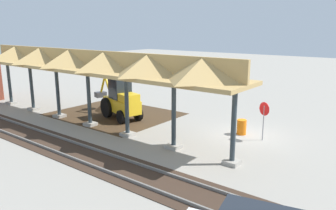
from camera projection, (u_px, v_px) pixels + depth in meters
ground_plane at (247, 135)px, 19.43m from camera, size 120.00×120.00×0.00m
dirt_work_zone at (115, 114)px, 24.24m from camera, size 8.63×7.00×0.01m
platform_canopy at (87, 62)px, 20.42m from camera, size 21.59×3.20×4.90m
rail_tracks at (164, 183)px, 13.33m from camera, size 60.00×2.58×0.15m
stop_sign at (264, 113)px, 18.24m from camera, size 0.70×0.36×2.21m
backhoe at (121, 101)px, 22.91m from camera, size 5.40×2.59×2.82m
dirt_mound at (108, 110)px, 25.41m from camera, size 3.91×3.91×1.69m
traffic_barrel at (242, 127)px, 19.52m from camera, size 0.56×0.56×0.90m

